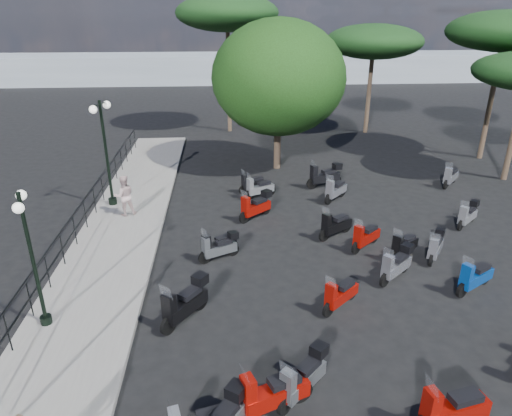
{
  "coord_description": "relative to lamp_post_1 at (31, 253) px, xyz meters",
  "views": [
    {
      "loc": [
        -2.57,
        -11.14,
        7.69
      ],
      "look_at": [
        -1.46,
        3.79,
        1.2
      ],
      "focal_mm": 32.0,
      "sensor_mm": 36.0,
      "label": 1
    }
  ],
  "objects": [
    {
      "name": "railing",
      "position": [
        -0.47,
        3.78,
        -1.36
      ],
      "size": [
        0.04,
        26.04,
        1.1
      ],
      "color": "black",
      "rests_on": "sidewalk"
    },
    {
      "name": "scooter_5",
      "position": [
        6.05,
        9.39,
        -1.85
      ],
      "size": [
        1.36,
        0.81,
        1.18
      ],
      "rotation": [
        0.0,
        0.0,
        2.04
      ],
      "color": "black",
      "rests_on": "ground"
    },
    {
      "name": "pine_0",
      "position": [
        14.56,
        20.09,
        3.61
      ],
      "size": [
        6.22,
        6.22,
        6.98
      ],
      "color": "#38281E",
      "rests_on": "ground"
    },
    {
      "name": "scooter_23",
      "position": [
        9.6,
        8.11,
        -1.79
      ],
      "size": [
        1.23,
        1.31,
        1.35
      ],
      "rotation": [
        0.0,
        0.0,
        2.39
      ],
      "color": "black",
      "rests_on": "ground"
    },
    {
      "name": "lamp_post_1",
      "position": [
        0.0,
        0.0,
        0.0
      ],
      "size": [
        0.5,
        1.05,
        3.7
      ],
      "rotation": [
        0.0,
        0.0,
        0.3
      ],
      "color": "black",
      "rests_on": "sidewalk"
    },
    {
      "name": "sidewalk",
      "position": [
        0.83,
        3.98,
        -2.18
      ],
      "size": [
        3.0,
        30.0,
        0.15
      ],
      "primitive_type": "cube",
      "color": "slate",
      "rests_on": "ground"
    },
    {
      "name": "scooter_4",
      "position": [
        4.49,
        3.41,
        -1.83
      ],
      "size": [
        1.33,
        1.0,
        1.24
      ],
      "rotation": [
        0.0,
        0.0,
        2.19
      ],
      "color": "black",
      "rests_on": "ground"
    },
    {
      "name": "scooter_9",
      "position": [
        4.53,
        3.28,
        -1.81
      ],
      "size": [
        1.38,
        0.84,
        1.19
      ],
      "rotation": [
        0.0,
        0.0,
        2.03
      ],
      "color": "black",
      "rests_on": "ground"
    },
    {
      "name": "scooter_28",
      "position": [
        14.09,
        5.19,
        -1.8
      ],
      "size": [
        1.23,
        1.11,
        1.21
      ],
      "rotation": [
        0.0,
        0.0,
        2.29
      ],
      "color": "black",
      "rests_on": "ground"
    },
    {
      "name": "scooter_20",
      "position": [
        9.98,
        1.67,
        -1.77
      ],
      "size": [
        1.35,
        1.19,
        1.31
      ],
      "rotation": [
        0.0,
        0.0,
        2.27
      ],
      "color": "black",
      "rests_on": "ground"
    },
    {
      "name": "scooter_27",
      "position": [
        11.75,
        2.8,
        -1.81
      ],
      "size": [
        0.99,
        1.3,
        1.19
      ],
      "rotation": [
        0.0,
        0.0,
        2.53
      ],
      "color": "black",
      "rests_on": "ground"
    },
    {
      "name": "pine_2",
      "position": [
        5.27,
        21.15,
        5.28
      ],
      "size": [
        6.57,
        6.57,
        8.71
      ],
      "color": "#38281E",
      "rests_on": "ground"
    },
    {
      "name": "scooter_8",
      "position": [
        6.31,
        -2.79,
        -1.76
      ],
      "size": [
        1.28,
        1.29,
        1.32
      ],
      "rotation": [
        0.0,
        0.0,
        2.36
      ],
      "color": "black",
      "rests_on": "ground"
    },
    {
      "name": "scooter_22",
      "position": [
        9.62,
        3.68,
        -1.81
      ],
      "size": [
        1.29,
        1.14,
        1.29
      ],
      "rotation": [
        0.0,
        0.0,
        2.29
      ],
      "color": "black",
      "rests_on": "ground"
    },
    {
      "name": "scooter_21",
      "position": [
        12.06,
        0.84,
        -1.79
      ],
      "size": [
        1.5,
        0.99,
        1.34
      ],
      "rotation": [
        0.0,
        0.0,
        2.11
      ],
      "color": "black",
      "rests_on": "ground"
    },
    {
      "name": "lamp_post_2",
      "position": [
        0.02,
        8.07,
        0.38
      ],
      "size": [
        0.61,
        1.24,
        4.37
      ],
      "rotation": [
        0.0,
        0.0,
        -0.31
      ],
      "color": "black",
      "rests_on": "sidewalk"
    },
    {
      "name": "scooter_3",
      "position": [
        3.63,
        0.05,
        -1.71
      ],
      "size": [
        1.26,
        1.54,
        1.45
      ],
      "rotation": [
        0.0,
        0.0,
        2.49
      ],
      "color": "black",
      "rests_on": "ground"
    },
    {
      "name": "pine_1",
      "position": [
        19.29,
        13.74,
        4.45
      ],
      "size": [
        5.87,
        5.87,
        7.77
      ],
      "color": "#38281E",
      "rests_on": "ground"
    },
    {
      "name": "scooter_29",
      "position": [
        15.48,
        9.5,
        -1.81
      ],
      "size": [
        1.18,
        1.25,
        1.29
      ],
      "rotation": [
        0.0,
        0.0,
        2.39
      ],
      "color": "black",
      "rests_on": "ground"
    },
    {
      "name": "scooter_16",
      "position": [
        8.77,
        4.64,
        -1.8
      ],
      "size": [
        1.44,
        1.05,
        1.33
      ],
      "rotation": [
        0.0,
        0.0,
        2.17
      ],
      "color": "black",
      "rests_on": "ground"
    },
    {
      "name": "scooter_11",
      "position": [
        6.3,
        8.66,
        -1.82
      ],
      "size": [
        1.48,
        0.85,
        1.27
      ],
      "rotation": [
        0.0,
        0.0,
        2.02
      ],
      "color": "black",
      "rests_on": "ground"
    },
    {
      "name": "pedestrian_far",
      "position": [
        0.8,
        6.91,
        -1.29
      ],
      "size": [
        0.95,
        0.83,
        1.64
      ],
      "primitive_type": "imported",
      "rotation": [
        0.0,
        0.0,
        3.45
      ],
      "color": "#C1A4A3",
      "rests_on": "sidewalk"
    },
    {
      "name": "scooter_14",
      "position": [
        7.88,
        0.29,
        -1.83
      ],
      "size": [
        1.24,
        1.12,
        1.25
      ],
      "rotation": [
        0.0,
        0.0,
        2.3
      ],
      "color": "black",
      "rests_on": "ground"
    },
    {
      "name": "scooter_13",
      "position": [
        9.08,
        -3.85,
        -1.76
      ],
      "size": [
        1.78,
        0.69,
        1.43
      ],
      "rotation": [
        0.0,
        0.0,
        1.79
      ],
      "color": "black",
      "rests_on": "ground"
    },
    {
      "name": "scooter_17",
      "position": [
        9.49,
        9.8,
        -1.71
      ],
      "size": [
        1.77,
        0.82,
        1.45
      ],
      "rotation": [
        0.0,
        0.0,
        1.88
      ],
      "color": "black",
      "rests_on": "ground"
    },
    {
      "name": "scooter_10",
      "position": [
        5.99,
        6.5,
        -1.74
      ],
      "size": [
        1.41,
        1.25,
        1.37
      ],
      "rotation": [
        0.0,
        0.0,
        2.28
      ],
      "color": "black",
      "rests_on": "ground"
    },
    {
      "name": "distant_hills",
      "position": [
        7.33,
        45.98,
        -0.76
      ],
      "size": [
        70.0,
        8.0,
        3.0
      ],
      "primitive_type": "cube",
      "color": "gray",
      "rests_on": "ground"
    },
    {
      "name": "ground",
      "position": [
        7.33,
        0.98,
        -2.26
      ],
      "size": [
        120.0,
        120.0,
        0.0
      ],
      "primitive_type": "plane",
      "color": "black",
      "rests_on": "ground"
    },
    {
      "name": "scooter_2",
      "position": [
        5.6,
        -3.2,
        -1.75
      ],
      "size": [
        1.76,
        0.9,
        1.47
      ],
      "rotation": [
        0.0,
        0.0,
        1.95
      ],
      "color": "black",
      "rests_on": "ground"
    },
    {
      "name": "scooter_15",
      "position": [
        10.7,
        2.92,
        -1.82
      ],
      "size": [
        1.28,
        1.09,
        1.26
      ],
      "rotation": [
        0.0,
        0.0,
        2.27
      ],
      "color": "black",
      "rests_on": "ground"
    },
    {
      "name": "broadleaf_tree",
      "position": [
        7.59,
        12.82,
        2.38
      ],
      "size": [
        6.63,
        6.63,
        7.47
      ],
      "color": "#38281E",
      "rests_on": "ground"
    }
  ]
}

